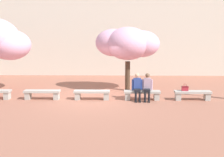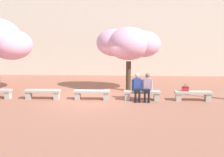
{
  "view_description": "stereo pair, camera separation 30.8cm",
  "coord_description": "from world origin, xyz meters",
  "views": [
    {
      "loc": [
        1.22,
        -12.22,
        3.09
      ],
      "look_at": [
        0.96,
        0.2,
        1.0
      ],
      "focal_mm": 42.0,
      "sensor_mm": 36.0,
      "label": 1
    },
    {
      "loc": [
        1.53,
        -12.21,
        3.09
      ],
      "look_at": [
        0.96,
        0.2,
        1.0
      ],
      "focal_mm": 42.0,
      "sensor_mm": 36.0,
      "label": 2
    }
  ],
  "objects": [
    {
      "name": "ground_plane",
      "position": [
        0.0,
        0.0,
        0.0
      ],
      "size": [
        100.0,
        100.0,
        0.0
      ],
      "primitive_type": "plane",
      "color": "#9E604C"
    },
    {
      "name": "building_facade",
      "position": [
        0.0,
        9.5,
        5.05
      ],
      "size": [
        28.0,
        4.0,
        10.09
      ],
      "primitive_type": "cube",
      "color": "beige",
      "rests_on": "ground"
    },
    {
      "name": "stone_bench_near_east",
      "position": [
        2.4,
        0.0,
        0.3
      ],
      "size": [
        1.72,
        0.42,
        0.45
      ],
      "color": "#ADA89E",
      "rests_on": "ground"
    },
    {
      "name": "cherry_tree_main",
      "position": [
        1.77,
        2.22,
        2.6
      ],
      "size": [
        3.53,
        2.59,
        3.5
      ],
      "color": "#473323",
      "rests_on": "ground"
    },
    {
      "name": "person_seated_right",
      "position": [
        2.63,
        -0.05,
        0.7
      ],
      "size": [
        0.51,
        0.71,
        1.29
      ],
      "color": "black",
      "rests_on": "ground"
    },
    {
      "name": "stone_bench_center",
      "position": [
        0.0,
        0.0,
        0.3
      ],
      "size": [
        1.72,
        0.42,
        0.45
      ],
      "color": "#ADA89E",
      "rests_on": "ground"
    },
    {
      "name": "person_seated_left",
      "position": [
        2.16,
        -0.05,
        0.7
      ],
      "size": [
        0.51,
        0.69,
        1.29
      ],
      "color": "black",
      "rests_on": "ground"
    },
    {
      "name": "handbag",
      "position": [
        4.43,
        0.02,
        0.58
      ],
      "size": [
        0.3,
        0.15,
        0.34
      ],
      "color": "#A3232D",
      "rests_on": "stone_bench_east_end"
    },
    {
      "name": "stone_bench_east_end",
      "position": [
        4.8,
        0.0,
        0.3
      ],
      "size": [
        1.72,
        0.42,
        0.45
      ],
      "color": "#ADA89E",
      "rests_on": "ground"
    },
    {
      "name": "stone_bench_near_west",
      "position": [
        -2.4,
        0.0,
        0.3
      ],
      "size": [
        1.72,
        0.42,
        0.45
      ],
      "color": "#ADA89E",
      "rests_on": "ground"
    }
  ]
}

